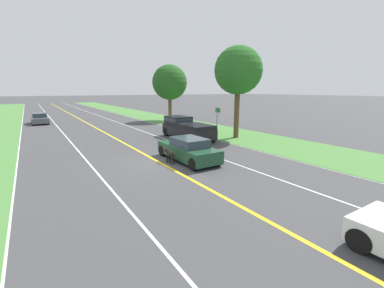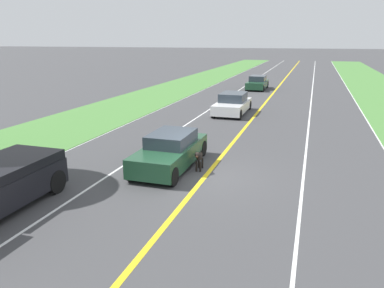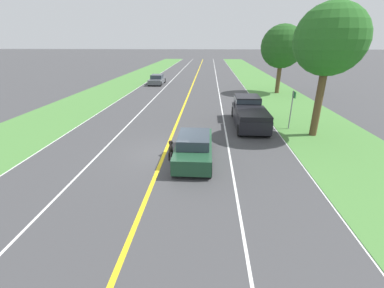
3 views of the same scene
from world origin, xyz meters
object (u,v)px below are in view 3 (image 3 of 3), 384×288
object	(u,v)px
pickup_truck	(249,112)
roadside_tree_right_near	(330,40)
roadside_tree_right_far	(282,47)
dog	(171,148)
street_sign	(292,106)
ego_car	(194,147)
oncoming_car	(157,80)

from	to	relation	value
pickup_truck	roadside_tree_right_near	world-z (taller)	roadside_tree_right_near
roadside_tree_right_far	pickup_truck	bearing A→B (deg)	-111.76
dog	street_sign	size ratio (longest dim) A/B	0.45
ego_car	pickup_truck	xyz separation A→B (m)	(3.60, 6.21, 0.26)
roadside_tree_right_far	street_sign	size ratio (longest dim) A/B	2.83
roadside_tree_right_near	street_sign	world-z (taller)	roadside_tree_right_near
roadside_tree_right_near	roadside_tree_right_far	xyz separation A→B (m)	(1.19, 14.68, -0.58)
roadside_tree_right_near	pickup_truck	bearing A→B (deg)	151.22
roadside_tree_right_far	ego_car	bearing A→B (deg)	-114.63
ego_car	roadside_tree_right_far	world-z (taller)	roadside_tree_right_far
oncoming_car	roadside_tree_right_near	bearing A→B (deg)	124.65
ego_car	pickup_truck	bearing A→B (deg)	59.93
roadside_tree_right_far	street_sign	xyz separation A→B (m)	(-2.37, -13.49, -3.45)
dog	pickup_truck	size ratio (longest dim) A/B	0.21
street_sign	ego_car	bearing A→B (deg)	-139.71
pickup_truck	roadside_tree_right_far	bearing A→B (deg)	68.24
pickup_truck	roadside_tree_right_near	size ratio (longest dim) A/B	0.74
ego_car	street_sign	xyz separation A→B (m)	(6.24, 5.29, 0.99)
street_sign	dog	bearing A→B (deg)	-145.02
dog	roadside_tree_right_near	bearing A→B (deg)	18.85
ego_car	roadside_tree_right_near	xyz separation A→B (m)	(7.42, 4.11, 5.02)
roadside_tree_right_far	street_sign	bearing A→B (deg)	-99.97
oncoming_car	roadside_tree_right_far	bearing A→B (deg)	159.54
dog	oncoming_car	bearing A→B (deg)	96.41
dog	roadside_tree_right_near	world-z (taller)	roadside_tree_right_near
dog	pickup_truck	xyz separation A→B (m)	(4.81, 6.14, 0.38)
roadside_tree_right_far	oncoming_car	bearing A→B (deg)	159.54
roadside_tree_right_near	dog	bearing A→B (deg)	-154.98
street_sign	oncoming_car	bearing A→B (deg)	123.92
ego_car	pickup_truck	world-z (taller)	pickup_truck
ego_car	roadside_tree_right_far	size ratio (longest dim) A/B	0.61
dog	street_sign	bearing A→B (deg)	28.81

